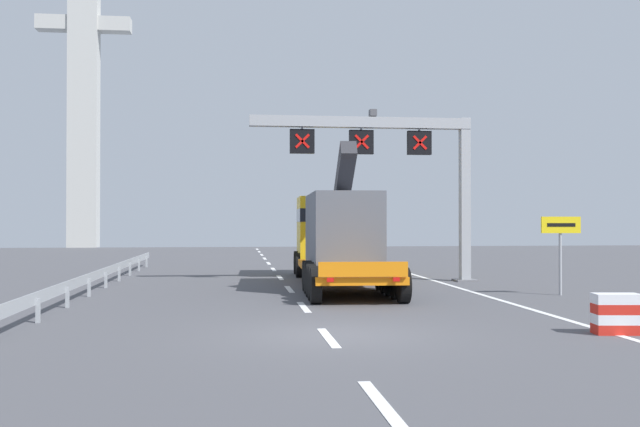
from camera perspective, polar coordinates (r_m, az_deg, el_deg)
ground at (r=16.11m, az=1.10°, el=-9.58°), size 112.00×112.00×0.00m
lane_markings at (r=37.77m, az=-3.72°, el=-4.45°), size 0.20×58.33×0.01m
edge_line_right at (r=29.11m, az=10.04°, el=-5.57°), size 0.20×63.00×0.01m
overhead_lane_gantry at (r=30.12m, az=5.90°, el=4.87°), size 9.48×0.90×7.15m
heavy_haul_truck_orange at (r=29.30m, az=1.22°, el=-1.66°), size 3.48×14.14×5.30m
exit_sign_yellow at (r=25.73m, az=18.54°, el=-1.70°), size 1.39×0.15×2.67m
crash_barrier_striped at (r=17.42m, az=22.46°, el=-7.36°), size 1.05×0.62×0.90m
guardrail_left at (r=28.35m, az=-16.72°, el=-4.55°), size 0.13×28.18×0.76m
bridge_pylon_distant at (r=75.57m, az=-18.21°, el=11.25°), size 9.00×2.00×35.31m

